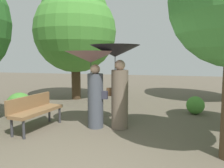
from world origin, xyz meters
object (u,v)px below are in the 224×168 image
(person_left, at_px, (92,71))
(person_right, at_px, (117,69))
(park_bench, at_px, (35,109))
(tree_near_left, at_px, (75,25))

(person_left, xyz_separation_m, person_right, (0.60, 0.10, 0.06))
(park_bench, distance_m, tree_near_left, 4.91)
(person_right, bearing_deg, person_left, 105.50)
(person_left, bearing_deg, tree_near_left, 34.89)
(tree_near_left, bearing_deg, person_left, -60.84)
(person_left, height_order, park_bench, person_left)
(park_bench, height_order, tree_near_left, tree_near_left)
(park_bench, bearing_deg, person_right, -65.26)
(person_left, distance_m, tree_near_left, 4.46)
(person_left, bearing_deg, park_bench, 116.39)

